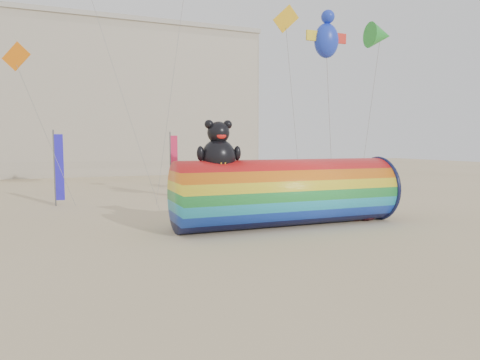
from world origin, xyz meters
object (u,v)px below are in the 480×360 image
object	(u,v)px
fabric_bundle	(356,217)
hotel_building	(34,99)
windsock_assembly	(287,191)
kite_handler	(331,205)

from	to	relation	value
fabric_bundle	hotel_building	bearing A→B (deg)	112.90
hotel_building	windsock_assembly	size ratio (longest dim) A/B	5.07
windsock_assembly	kite_handler	size ratio (longest dim) A/B	7.56
hotel_building	kite_handler	bearing A→B (deg)	-67.98
hotel_building	kite_handler	xyz separation A→B (m)	(18.00, -44.50, -9.52)
hotel_building	fabric_bundle	world-z (taller)	hotel_building
windsock_assembly	fabric_bundle	world-z (taller)	windsock_assembly
hotel_building	fabric_bundle	distance (m)	50.20
hotel_building	fabric_bundle	xyz separation A→B (m)	(19.13, -45.30, -10.14)
hotel_building	fabric_bundle	size ratio (longest dim) A/B	23.06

